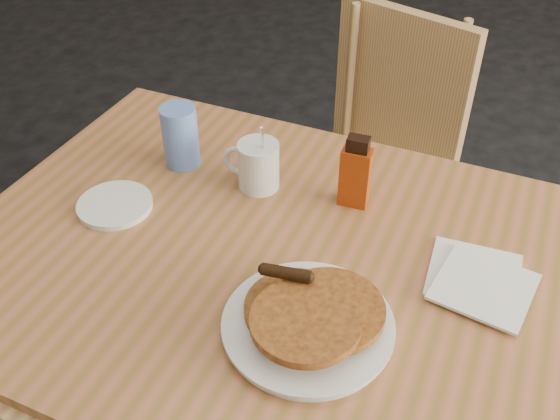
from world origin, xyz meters
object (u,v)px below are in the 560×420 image
object	(u,v)px
chair_main_far	(387,149)
blue_tumbler	(180,136)
coffee_mug	(257,164)
syrup_bottle	(355,174)
main_table	(305,279)
pancake_plate	(309,320)

from	to	relation	value
chair_main_far	blue_tumbler	xyz separation A→B (m)	(-0.34, -0.53, 0.28)
coffee_mug	syrup_bottle	size ratio (longest dim) A/B	1.04
coffee_mug	blue_tumbler	distance (m)	0.18
main_table	blue_tumbler	size ratio (longest dim) A/B	10.17
main_table	pancake_plate	xyz separation A→B (m)	(0.06, -0.14, 0.06)
main_table	pancake_plate	distance (m)	0.16
main_table	chair_main_far	bearing A→B (deg)	90.73
chair_main_far	syrup_bottle	size ratio (longest dim) A/B	5.98
coffee_mug	syrup_bottle	distance (m)	0.20
chair_main_far	pancake_plate	size ratio (longest dim) A/B	3.32
main_table	syrup_bottle	bearing A→B (deg)	81.67
chair_main_far	coffee_mug	world-z (taller)	coffee_mug
pancake_plate	blue_tumbler	xyz separation A→B (m)	(-0.41, 0.34, 0.04)
chair_main_far	syrup_bottle	distance (m)	0.60
blue_tumbler	pancake_plate	bearing A→B (deg)	-39.75
syrup_bottle	chair_main_far	bearing A→B (deg)	91.84
syrup_bottle	blue_tumbler	distance (m)	0.38
pancake_plate	blue_tumbler	size ratio (longest dim) A/B	2.05
coffee_mug	blue_tumbler	size ratio (longest dim) A/B	1.18
pancake_plate	blue_tumbler	distance (m)	0.53
main_table	coffee_mug	world-z (taller)	coffee_mug
pancake_plate	syrup_bottle	world-z (taller)	syrup_bottle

